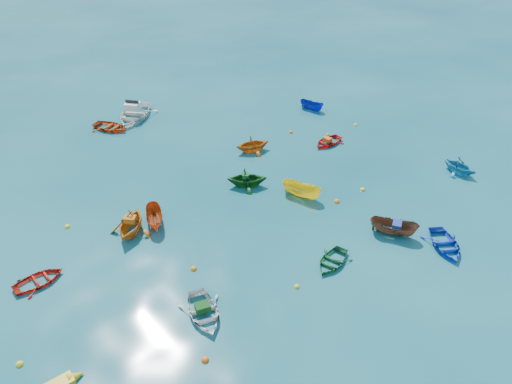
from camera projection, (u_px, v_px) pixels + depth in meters
ground at (307, 234)px, 30.02m from camera, size 160.00×160.00×0.00m
dinghy_white_near at (204, 315)px, 24.74m from camera, size 3.00×3.58×0.64m
sampan_brown_mid at (392, 234)px, 30.06m from camera, size 2.45×2.99×1.11m
dinghy_blue_se at (444, 247)px, 29.02m from camera, size 3.49×3.76×0.63m
dinghy_orange_w at (132, 232)px, 30.18m from camera, size 3.94×3.93×1.57m
sampan_yellow_mid at (301, 196)px, 33.37m from camera, size 2.01×3.03×1.10m
dinghy_green_e at (332, 263)px, 27.89m from camera, size 3.01×2.53×0.53m
dinghy_cyan_se at (458, 172)px, 35.85m from camera, size 2.25×2.59×1.33m
dinghy_red_nw at (40, 283)px, 26.63m from camera, size 2.67×1.94×0.55m
sampan_orange_n at (156, 223)px, 30.91m from camera, size 2.01×2.85×1.03m
dinghy_green_n at (247, 186)px, 34.40m from camera, size 3.55×3.46×1.42m
dinghy_red_ne at (328, 144)px, 39.37m from camera, size 2.80×2.11×0.55m
sampan_blue_far at (311, 109)px, 44.69m from camera, size 1.53×2.48×0.90m
dinghy_red_far at (111, 129)px, 41.45m from camera, size 3.41×3.76×0.64m
dinghy_orange_far at (253, 151)px, 38.44m from camera, size 3.16×2.92×1.38m
motorboat_white at (135, 118)px, 43.20m from camera, size 5.69×5.58×1.57m
tarp_green_a at (203, 307)px, 24.54m from camera, size 0.86×0.75×0.36m
tarp_blue_a at (397, 225)px, 29.61m from camera, size 0.86×0.81×0.33m
tarp_orange_a at (130, 219)px, 29.68m from camera, size 0.86×0.86×0.34m
tarp_green_b at (245, 175)px, 33.92m from camera, size 0.67×0.70×0.27m
tarp_orange_b at (327, 139)px, 39.07m from camera, size 0.52×0.65×0.30m
buoy_or_a at (205, 360)px, 22.55m from camera, size 0.36×0.36×0.36m
buoy_ye_a at (297, 287)px, 26.36m from camera, size 0.30×0.30×0.30m
buoy_or_b at (337, 202)px, 32.79m from camera, size 0.38×0.38×0.38m
buoy_ye_b at (20, 365)px, 22.36m from camera, size 0.35×0.35×0.35m
buoy_or_c at (194, 269)px, 27.49m from camera, size 0.36×0.36×0.36m
buoy_ye_c at (363, 190)px, 33.95m from camera, size 0.34×0.34×0.34m
buoy_or_d at (328, 135)px, 40.57m from camera, size 0.31×0.31×0.31m
buoy_ye_d at (67, 227)px, 30.59m from camera, size 0.35×0.35×0.35m
buoy_or_e at (291, 133)px, 40.93m from camera, size 0.34×0.34×0.34m
buoy_ye_e at (355, 125)px, 42.04m from camera, size 0.31×0.31×0.31m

